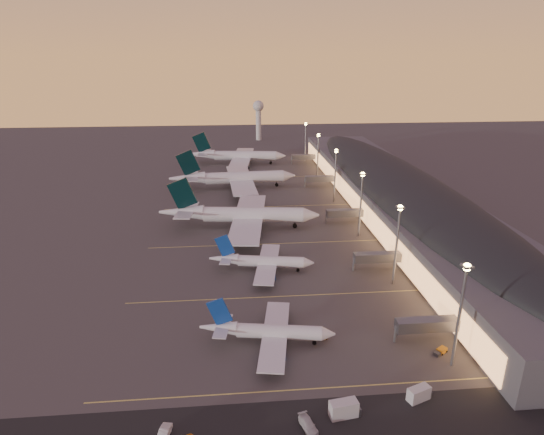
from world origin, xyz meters
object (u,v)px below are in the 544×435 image
at_px(airliner_wide_far, 236,156).
at_px(baggage_tug_b, 441,351).
at_px(airliner_wide_mid, 234,178).
at_px(catering_truck_a, 345,409).
at_px(airliner_wide_near, 239,215).
at_px(service_van_a, 164,435).
at_px(radar_tower, 258,114).
at_px(catering_truck_b, 420,394).
at_px(airliner_narrow_north, 262,261).
at_px(service_van_c, 308,425).
at_px(baggage_tug_a, 321,337).
at_px(airliner_narrow_south, 267,331).

distance_m(airliner_wide_far, baggage_tug_b, 211.95).
bearing_deg(baggage_tug_b, airliner_wide_far, 69.23).
relative_size(airliner_wide_mid, catering_truck_a, 10.57).
bearing_deg(airliner_wide_mid, airliner_wide_far, 84.21).
bearing_deg(airliner_wide_near, service_van_a, -92.04).
bearing_deg(catering_truck_a, baggage_tug_b, 23.93).
relative_size(radar_tower, catering_truck_a, 5.09).
bearing_deg(airliner_wide_far, catering_truck_b, -74.60).
bearing_deg(airliner_wide_far, airliner_narrow_north, -81.33).
bearing_deg(airliner_wide_near, airliner_wide_far, 96.24).
distance_m(catering_truck_a, service_van_c, 8.24).
xyz_separation_m(airliner_wide_far, catering_truck_b, (34.21, -221.55, -3.95)).
distance_m(airliner_wide_far, baggage_tug_a, 199.50).
distance_m(airliner_narrow_south, baggage_tug_a, 14.00).
bearing_deg(baggage_tug_a, catering_truck_a, -91.37).
distance_m(airliner_narrow_north, catering_truck_a, 67.16).
height_order(airliner_wide_near, airliner_wide_mid, airliner_wide_mid).
relative_size(radar_tower, service_van_c, 5.69).
bearing_deg(airliner_narrow_south, baggage_tug_a, 10.48).
bearing_deg(baggage_tug_a, service_van_a, -141.60).
height_order(airliner_narrow_south, baggage_tug_a, airliner_narrow_south).
bearing_deg(service_van_a, service_van_c, 10.09).
distance_m(airliner_wide_near, service_van_a, 110.92).
relative_size(airliner_narrow_north, radar_tower, 1.07).
relative_size(airliner_wide_mid, radar_tower, 2.08).
bearing_deg(airliner_wide_near, airliner_wide_mid, 98.29).
distance_m(baggage_tug_b, catering_truck_a, 32.90).
height_order(baggage_tug_b, service_van_a, service_van_a).
distance_m(airliner_narrow_north, airliner_wide_near, 41.50).
relative_size(airliner_wide_near, baggage_tug_a, 20.94).
xyz_separation_m(airliner_narrow_south, airliner_wide_mid, (-6.80, 140.78, 2.45)).
bearing_deg(service_van_c, airliner_wide_near, 79.96).
bearing_deg(airliner_narrow_south, radar_tower, 96.22).
xyz_separation_m(airliner_wide_near, baggage_tug_a, (18.75, -80.98, -5.03)).
xyz_separation_m(baggage_tug_b, service_van_c, (-35.51, -20.27, 0.31)).
bearing_deg(airliner_wide_mid, catering_truck_a, -86.46).
distance_m(radar_tower, catering_truck_a, 313.81).
xyz_separation_m(airliner_narrow_south, service_van_c, (5.58, -28.35, -2.29)).
relative_size(airliner_narrow_north, catering_truck_b, 6.12).
relative_size(airliner_wide_near, catering_truck_a, 10.38).
bearing_deg(airliner_narrow_north, airliner_narrow_south, -82.45).
bearing_deg(airliner_wide_mid, airliner_narrow_south, -90.60).
relative_size(airliner_narrow_south, catering_truck_a, 5.28).
bearing_deg(service_van_c, catering_truck_b, -2.40).
relative_size(catering_truck_a, service_van_c, 1.12).
distance_m(airliner_narrow_north, catering_truck_b, 69.15).
bearing_deg(radar_tower, service_van_a, -96.74).
distance_m(airliner_narrow_south, service_van_c, 28.98).
xyz_separation_m(airliner_wide_mid, catering_truck_b, (36.67, -163.45, -4.16)).
xyz_separation_m(airliner_wide_far, baggage_tug_a, (18.07, -198.62, -4.92)).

